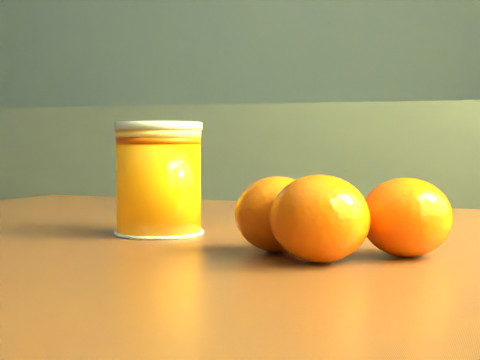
# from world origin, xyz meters

# --- Properties ---
(kitchen_counter) EXTENTS (3.15, 0.60, 0.90)m
(kitchen_counter) POSITION_xyz_m (0.00, 1.45, 0.45)
(kitchen_counter) COLOR #444549
(kitchen_counter) RESTS_ON ground
(juice_glass) EXTENTS (0.07, 0.07, 0.09)m
(juice_glass) POSITION_xyz_m (0.87, 0.14, 0.77)
(juice_glass) COLOR orange
(juice_glass) RESTS_ON table
(orange_front) EXTENTS (0.08, 0.08, 0.05)m
(orange_front) POSITION_xyz_m (0.99, 0.07, 0.75)
(orange_front) COLOR #F45404
(orange_front) RESTS_ON table
(orange_back) EXTENTS (0.08, 0.08, 0.05)m
(orange_back) POSITION_xyz_m (1.07, 0.07, 0.76)
(orange_back) COLOR #F45404
(orange_back) RESTS_ON table
(orange_extra) EXTENTS (0.07, 0.07, 0.06)m
(orange_extra) POSITION_xyz_m (1.02, 0.04, 0.76)
(orange_extra) COLOR #F45404
(orange_extra) RESTS_ON table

